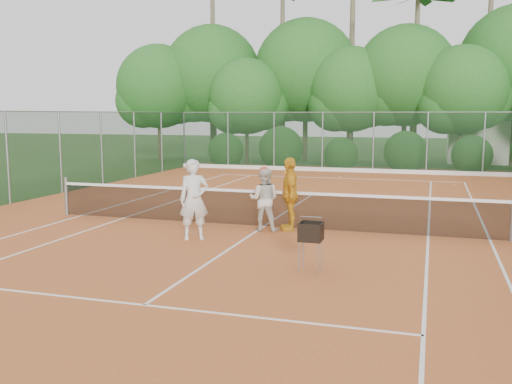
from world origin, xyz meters
TOP-DOWN VIEW (x-y plane):
  - ground at (0.00, 0.00)m, footprint 120.00×120.00m
  - clay_court at (0.00, 0.00)m, footprint 18.00×36.00m
  - tennis_net at (0.00, 0.00)m, footprint 11.97×0.10m
  - player_white at (-1.12, -1.86)m, footprint 0.82×0.73m
  - player_center_grp at (0.15, -0.42)m, footprint 0.82×0.66m
  - player_yellow at (0.74, -0.13)m, footprint 0.77×1.16m
  - ball_hopper at (2.05, -3.79)m, footprint 0.41×0.41m
  - stray_ball_a at (0.10, 12.05)m, footprint 0.07×0.07m
  - stray_ball_b at (-2.59, 13.19)m, footprint 0.07×0.07m
  - stray_ball_c at (5.03, 10.48)m, footprint 0.07×0.07m
  - court_markings at (0.00, 0.00)m, footprint 11.03×23.83m
  - fence_back at (0.00, 15.00)m, footprint 18.07×0.07m
  - tropical_treeline at (1.43, 20.22)m, footprint 32.10×8.49m

SIDE VIEW (x-z plane):
  - ground at x=0.00m, z-range 0.00..0.00m
  - clay_court at x=0.00m, z-range 0.00..0.02m
  - court_markings at x=0.00m, z-range 0.02..0.03m
  - stray_ball_a at x=0.10m, z-range 0.02..0.09m
  - stray_ball_b at x=-2.59m, z-range 0.02..0.09m
  - stray_ball_c at x=5.03m, z-range 0.02..0.09m
  - tennis_net at x=0.00m, z-range -0.02..1.08m
  - ball_hopper at x=2.05m, z-range 0.29..1.22m
  - player_center_grp at x=0.15m, z-range 0.01..1.62m
  - player_yellow at x=0.74m, z-range 0.02..1.86m
  - player_white at x=-1.12m, z-range 0.02..1.89m
  - fence_back at x=0.00m, z-range 0.02..3.02m
  - tropical_treeline at x=1.43m, z-range -2.40..12.63m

